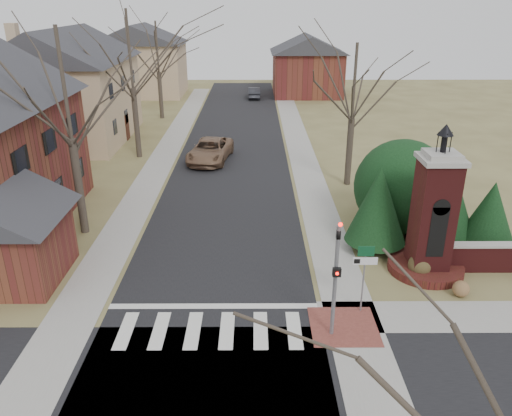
{
  "coord_description": "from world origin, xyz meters",
  "views": [
    {
      "loc": [
        1.58,
        -13.88,
        10.93
      ],
      "look_at": [
        1.66,
        6.0,
        2.55
      ],
      "focal_mm": 35.0,
      "sensor_mm": 36.0,
      "label": 1
    }
  ],
  "objects_px": {
    "brick_gate_monument": "(432,226)",
    "pickup_truck": "(210,150)",
    "distant_car": "(254,93)",
    "sign_post": "(365,266)",
    "traffic_signal_pole": "(336,270)"
  },
  "relations": [
    {
      "from": "traffic_signal_pole",
      "to": "pickup_truck",
      "type": "xyz_separation_m",
      "value": [
        -5.9,
        20.38,
        -1.81
      ]
    },
    {
      "from": "sign_post",
      "to": "pickup_truck",
      "type": "relative_size",
      "value": 0.49
    },
    {
      "from": "brick_gate_monument",
      "to": "distant_car",
      "type": "xyz_separation_m",
      "value": [
        -7.4,
        40.54,
        -1.53
      ]
    },
    {
      "from": "distant_car",
      "to": "pickup_truck",
      "type": "bearing_deg",
      "value": 81.59
    },
    {
      "from": "sign_post",
      "to": "brick_gate_monument",
      "type": "distance_m",
      "value": 4.55
    },
    {
      "from": "pickup_truck",
      "to": "distant_car",
      "type": "bearing_deg",
      "value": 91.15
    },
    {
      "from": "distant_car",
      "to": "brick_gate_monument",
      "type": "bearing_deg",
      "value": 99.35
    },
    {
      "from": "pickup_truck",
      "to": "brick_gate_monument",
      "type": "bearing_deg",
      "value": -47.84
    },
    {
      "from": "traffic_signal_pole",
      "to": "distant_car",
      "type": "bearing_deg",
      "value": 93.44
    },
    {
      "from": "sign_post",
      "to": "distant_car",
      "type": "distance_m",
      "value": 43.75
    },
    {
      "from": "traffic_signal_pole",
      "to": "pickup_truck",
      "type": "distance_m",
      "value": 21.29
    },
    {
      "from": "brick_gate_monument",
      "to": "traffic_signal_pole",
      "type": "bearing_deg",
      "value": -136.76
    },
    {
      "from": "traffic_signal_pole",
      "to": "distant_car",
      "type": "relative_size",
      "value": 1.17
    },
    {
      "from": "brick_gate_monument",
      "to": "pickup_truck",
      "type": "distance_m",
      "value": 19.21
    },
    {
      "from": "sign_post",
      "to": "distant_car",
      "type": "xyz_separation_m",
      "value": [
        -3.99,
        43.54,
        -1.31
      ]
    }
  ]
}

